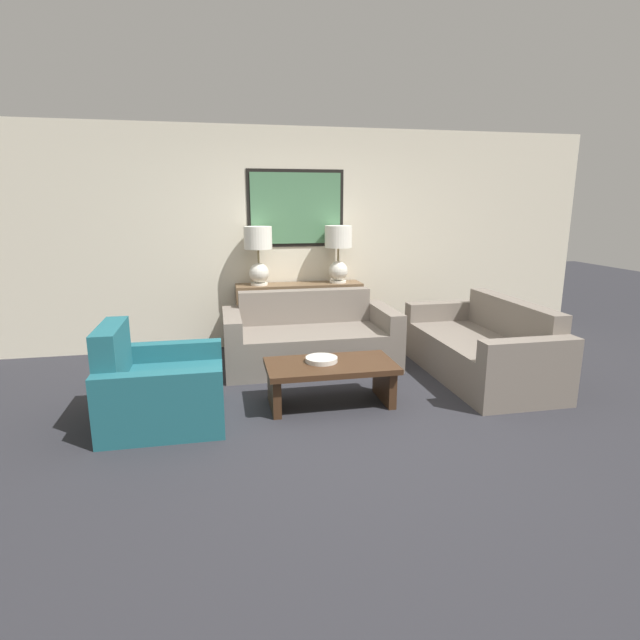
% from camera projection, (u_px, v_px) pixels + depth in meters
% --- Properties ---
extents(ground_plane, '(20.00, 20.00, 0.00)m').
position_uv_depth(ground_plane, '(344.00, 422.00, 4.11)').
color(ground_plane, '#28282D').
extents(back_wall, '(7.64, 0.12, 2.65)m').
position_uv_depth(back_wall, '(296.00, 239.00, 6.19)').
color(back_wall, beige).
rests_on(back_wall, ground_plane).
extents(console_table, '(1.53, 0.35, 0.81)m').
position_uv_depth(console_table, '(300.00, 316.00, 6.15)').
color(console_table, brown).
rests_on(console_table, ground_plane).
extents(table_lamp_left, '(0.33, 0.33, 0.69)m').
position_uv_depth(table_lamp_left, '(258.00, 250.00, 5.87)').
color(table_lamp_left, silver).
rests_on(table_lamp_left, console_table).
extents(table_lamp_right, '(0.33, 0.33, 0.69)m').
position_uv_depth(table_lamp_right, '(338.00, 249.00, 6.06)').
color(table_lamp_right, silver).
rests_on(table_lamp_right, console_table).
extents(couch_by_back_wall, '(1.87, 0.91, 0.79)m').
position_uv_depth(couch_by_back_wall, '(310.00, 341.00, 5.51)').
color(couch_by_back_wall, slate).
rests_on(couch_by_back_wall, ground_plane).
extents(couch_by_side, '(0.91, 1.87, 0.79)m').
position_uv_depth(couch_by_side, '(482.00, 350.00, 5.15)').
color(couch_by_side, slate).
rests_on(couch_by_side, ground_plane).
extents(coffee_table, '(1.14, 0.60, 0.39)m').
position_uv_depth(coffee_table, '(330.00, 374.00, 4.42)').
color(coffee_table, '#3D2616').
rests_on(coffee_table, ground_plane).
extents(decorative_bowl, '(0.29, 0.29, 0.04)m').
position_uv_depth(decorative_bowl, '(321.00, 359.00, 4.43)').
color(decorative_bowl, beige).
rests_on(decorative_bowl, coffee_table).
extents(armchair_near_back_wall, '(0.94, 0.97, 0.82)m').
position_uv_depth(armchair_near_back_wall, '(159.00, 389.00, 4.10)').
color(armchair_near_back_wall, '#1E5B66').
rests_on(armchair_near_back_wall, ground_plane).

